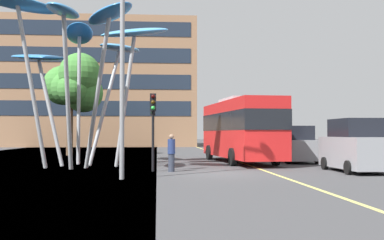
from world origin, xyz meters
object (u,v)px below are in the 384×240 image
(traffic_light_kerb_near, at_px, (153,115))
(traffic_light_kerb_far, at_px, (153,119))
(leaf_sculpture, at_px, (82,39))
(car_parked_far, at_px, (280,143))
(red_bus, at_px, (240,127))
(car_parked_mid, at_px, (296,145))
(pedestrian, at_px, (171,153))
(street_lamp, at_px, (130,35))
(car_parked_near, at_px, (356,147))

(traffic_light_kerb_near, bearing_deg, traffic_light_kerb_far, 90.60)
(leaf_sculpture, bearing_deg, car_parked_far, 34.49)
(red_bus, relative_size, car_parked_far, 2.44)
(leaf_sculpture, xyz_separation_m, car_parked_mid, (12.21, 3.03, -5.63))
(leaf_sculpture, xyz_separation_m, pedestrian, (4.57, -3.30, -5.79))
(car_parked_far, relative_size, pedestrian, 2.53)
(traffic_light_kerb_near, distance_m, street_lamp, 4.64)
(leaf_sculpture, relative_size, traffic_light_kerb_near, 2.89)
(traffic_light_kerb_near, relative_size, car_parked_near, 0.79)
(traffic_light_kerb_near, height_order, traffic_light_kerb_far, traffic_light_kerb_far)
(red_bus, xyz_separation_m, street_lamp, (-5.99, -9.78, 3.39))
(car_parked_far, bearing_deg, car_parked_near, -89.68)
(car_parked_mid, bearing_deg, traffic_light_kerb_far, -173.51)
(car_parked_mid, bearing_deg, leaf_sculpture, -166.05)
(car_parked_near, bearing_deg, traffic_light_kerb_near, 174.89)
(traffic_light_kerb_far, height_order, car_parked_mid, traffic_light_kerb_far)
(traffic_light_kerb_near, distance_m, car_parked_near, 9.32)
(traffic_light_kerb_near, relative_size, pedestrian, 2.09)
(car_parked_mid, bearing_deg, street_lamp, -133.87)
(street_lamp, xyz_separation_m, pedestrian, (1.70, 3.39, -4.63))
(traffic_light_kerb_near, xyz_separation_m, car_parked_near, (9.16, -0.82, -1.46))
(car_parked_far, distance_m, street_lamp, 18.95)
(traffic_light_kerb_far, relative_size, pedestrian, 2.09)
(traffic_light_kerb_near, distance_m, pedestrian, 1.92)
(car_parked_mid, height_order, car_parked_far, car_parked_far)
(car_parked_mid, bearing_deg, car_parked_far, 84.00)
(traffic_light_kerb_far, bearing_deg, street_lamp, -95.29)
(car_parked_far, bearing_deg, leaf_sculpture, -145.51)
(traffic_light_kerb_far, xyz_separation_m, car_parked_far, (9.15, 6.75, -1.53))
(street_lamp, relative_size, pedestrian, 5.19)
(red_bus, bearing_deg, traffic_light_kerb_far, -168.83)
(traffic_light_kerb_near, bearing_deg, pedestrian, -7.77)
(car_parked_mid, height_order, pedestrian, car_parked_mid)
(street_lamp, distance_m, pedestrian, 5.99)
(car_parked_mid, relative_size, car_parked_far, 1.03)
(leaf_sculpture, relative_size, car_parked_mid, 2.32)
(pedestrian, bearing_deg, street_lamp, -116.64)
(red_bus, xyz_separation_m, traffic_light_kerb_near, (-5.12, -6.27, 0.48))
(red_bus, relative_size, car_parked_near, 2.34)
(leaf_sculpture, relative_size, pedestrian, 6.04)
(leaf_sculpture, bearing_deg, street_lamp, -66.83)
(red_bus, xyz_separation_m, traffic_light_kerb_far, (-5.18, -1.02, 0.48))
(red_bus, distance_m, car_parked_far, 7.04)
(car_parked_near, bearing_deg, car_parked_far, 90.32)
(red_bus, relative_size, traffic_light_kerb_far, 2.96)
(red_bus, xyz_separation_m, car_parked_mid, (3.36, -0.05, -1.09))
(car_parked_mid, height_order, street_lamp, street_lamp)
(leaf_sculpture, xyz_separation_m, car_parked_far, (12.82, 8.81, -5.60))
(traffic_light_kerb_near, distance_m, car_parked_far, 15.13)
(red_bus, bearing_deg, traffic_light_kerb_near, -129.26)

